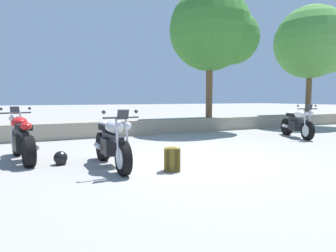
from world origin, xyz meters
name	(u,v)px	position (x,y,z in m)	size (l,w,h in m)	color
ground_plane	(189,159)	(0.00, 0.00, 0.00)	(120.00, 120.00, 0.00)	gray
stone_wall	(125,128)	(0.00, 4.80, 0.28)	(36.00, 0.80, 0.55)	gray
motorcycle_red_near_left	(22,139)	(-3.38, 1.50, 0.49)	(0.78, 2.05, 1.18)	black
motorcycle_silver_centre	(112,143)	(-1.74, 0.04, 0.49)	(0.67, 2.06, 1.18)	black
motorcycle_white_far_right	(297,124)	(5.27, 1.56, 0.49)	(1.02, 1.97, 1.18)	black
rider_backpack	(172,158)	(-0.80, -0.77, 0.24)	(0.35, 0.33, 0.47)	brown
rider_helmet	(61,158)	(-2.65, 0.70, 0.14)	(0.28, 0.28, 0.28)	black
leafy_tree_far_left	(215,32)	(3.94, 4.75, 4.17)	(3.60, 3.43, 5.42)	brown
leafy_tree_mid_left	(315,44)	(9.78, 4.45, 4.08)	(3.76, 3.58, 5.41)	brown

